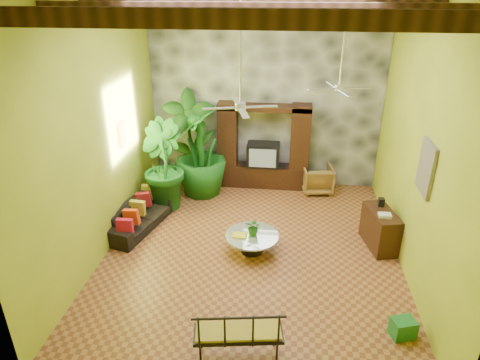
# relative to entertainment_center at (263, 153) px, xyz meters

# --- Properties ---
(ground) EXTENTS (7.00, 7.00, 0.00)m
(ground) POSITION_rel_entertainment_center_xyz_m (0.00, -3.14, -0.97)
(ground) COLOR brown
(ground) RESTS_ON ground
(back_wall) EXTENTS (6.00, 0.02, 5.00)m
(back_wall) POSITION_rel_entertainment_center_xyz_m (0.00, 0.36, 1.53)
(back_wall) COLOR olive
(back_wall) RESTS_ON ground
(left_wall) EXTENTS (0.02, 7.00, 5.00)m
(left_wall) POSITION_rel_entertainment_center_xyz_m (-3.00, -3.14, 1.53)
(left_wall) COLOR olive
(left_wall) RESTS_ON ground
(right_wall) EXTENTS (0.02, 7.00, 5.00)m
(right_wall) POSITION_rel_entertainment_center_xyz_m (3.00, -3.14, 1.53)
(right_wall) COLOR olive
(right_wall) RESTS_ON ground
(stone_accent_wall) EXTENTS (5.98, 0.10, 4.98)m
(stone_accent_wall) POSITION_rel_entertainment_center_xyz_m (0.00, 0.30, 1.53)
(stone_accent_wall) COLOR #36383D
(stone_accent_wall) RESTS_ON ground
(ceiling_beams) EXTENTS (5.95, 5.36, 0.22)m
(ceiling_beams) POSITION_rel_entertainment_center_xyz_m (0.00, -3.14, 3.81)
(ceiling_beams) COLOR #391E12
(ceiling_beams) RESTS_ON ceiling
(entertainment_center) EXTENTS (2.40, 0.55, 2.30)m
(entertainment_center) POSITION_rel_entertainment_center_xyz_m (0.00, 0.00, 0.00)
(entertainment_center) COLOR black
(entertainment_center) RESTS_ON ground
(ceiling_fan_front) EXTENTS (1.28, 1.28, 1.86)m
(ceiling_fan_front) POSITION_rel_entertainment_center_xyz_m (-0.20, -3.54, 2.44)
(ceiling_fan_front) COLOR silver
(ceiling_fan_front) RESTS_ON ceiling
(ceiling_fan_back) EXTENTS (1.28, 1.28, 1.86)m
(ceiling_fan_back) POSITION_rel_entertainment_center_xyz_m (1.60, -1.94, 2.44)
(ceiling_fan_back) COLOR silver
(ceiling_fan_back) RESTS_ON ceiling
(wall_art_mask) EXTENTS (0.06, 0.32, 0.55)m
(wall_art_mask) POSITION_rel_entertainment_center_xyz_m (-2.96, -2.14, 1.13)
(wall_art_mask) COLOR #BE9516
(wall_art_mask) RESTS_ON left_wall
(wall_art_painting) EXTENTS (0.06, 0.70, 0.90)m
(wall_art_painting) POSITION_rel_entertainment_center_xyz_m (2.96, -3.74, 1.33)
(wall_art_painting) COLOR #295A98
(wall_art_painting) RESTS_ON right_wall
(sofa) EXTENTS (1.24, 2.10, 0.58)m
(sofa) POSITION_rel_entertainment_center_xyz_m (-2.65, -2.52, -0.68)
(sofa) COLOR black
(sofa) RESTS_ON ground
(wicker_armchair) EXTENTS (0.88, 0.90, 0.72)m
(wicker_armchair) POSITION_rel_entertainment_center_xyz_m (1.46, -0.19, -0.60)
(wicker_armchair) COLOR brown
(wicker_armchair) RESTS_ON ground
(tall_plant_a) EXTENTS (1.64, 1.41, 2.63)m
(tall_plant_a) POSITION_rel_entertainment_center_xyz_m (-1.90, -0.26, 0.35)
(tall_plant_a) COLOR #205616
(tall_plant_a) RESTS_ON ground
(tall_plant_b) EXTENTS (1.53, 1.53, 2.18)m
(tall_plant_b) POSITION_rel_entertainment_center_xyz_m (-2.36, -1.44, 0.13)
(tall_plant_b) COLOR #17581C
(tall_plant_b) RESTS_ON ground
(tall_plant_c) EXTENTS (1.36, 1.36, 2.35)m
(tall_plant_c) POSITION_rel_entertainment_center_xyz_m (-1.56, -0.64, 0.21)
(tall_plant_c) COLOR #175A18
(tall_plant_c) RESTS_ON ground
(coffee_table) EXTENTS (1.11, 1.11, 0.40)m
(coffee_table) POSITION_rel_entertainment_center_xyz_m (0.00, -3.17, -0.71)
(coffee_table) COLOR black
(coffee_table) RESTS_ON ground
(centerpiece_plant) EXTENTS (0.40, 0.38, 0.36)m
(centerpiece_plant) POSITION_rel_entertainment_center_xyz_m (0.03, -3.17, -0.39)
(centerpiece_plant) COLOR #266A1C
(centerpiece_plant) RESTS_ON coffee_table
(yellow_tray) EXTENTS (0.30, 0.22, 0.03)m
(yellow_tray) POSITION_rel_entertainment_center_xyz_m (-0.25, -3.25, -0.55)
(yellow_tray) COLOR yellow
(yellow_tray) RESTS_ON coffee_table
(iron_bench) EXTENTS (1.36, 0.68, 0.57)m
(iron_bench) POSITION_rel_entertainment_center_xyz_m (0.05, -6.01, -0.41)
(iron_bench) COLOR black
(iron_bench) RESTS_ON ground
(side_console) EXTENTS (0.69, 1.11, 0.83)m
(side_console) POSITION_rel_entertainment_center_xyz_m (2.65, -2.65, -0.55)
(side_console) COLOR #341D10
(side_console) RESTS_ON ground
(green_bin) EXTENTS (0.43, 0.37, 0.32)m
(green_bin) POSITION_rel_entertainment_center_xyz_m (2.60, -5.22, -0.81)
(green_bin) COLOR #22803A
(green_bin) RESTS_ON ground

